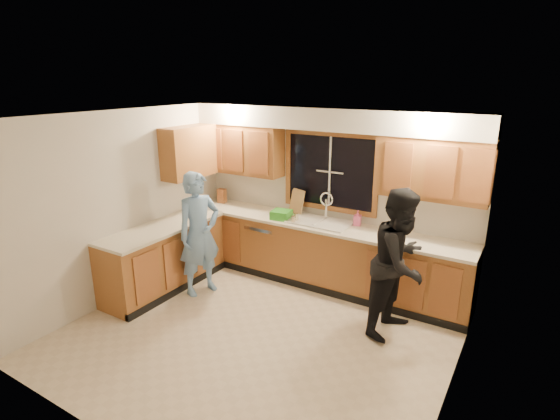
{
  "coord_description": "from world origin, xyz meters",
  "views": [
    {
      "loc": [
        2.55,
        -3.65,
        2.89
      ],
      "look_at": [
        -0.08,
        0.65,
        1.35
      ],
      "focal_mm": 28.0,
      "sensor_mm": 36.0,
      "label": 1
    }
  ],
  "objects_px": {
    "knife_block": "(222,196)",
    "dish_crate": "(281,215)",
    "dishwasher": "(269,245)",
    "soap_bottle": "(358,218)",
    "bowl": "(393,234)",
    "sink": "(320,226)",
    "stove": "(132,272)",
    "woman": "(400,263)",
    "man": "(199,234)"
  },
  "relations": [
    {
      "from": "stove",
      "to": "man",
      "type": "relative_size",
      "value": 0.53
    },
    {
      "from": "knife_block",
      "to": "soap_bottle",
      "type": "height_order",
      "value": "knife_block"
    },
    {
      "from": "dish_crate",
      "to": "soap_bottle",
      "type": "relative_size",
      "value": 1.25
    },
    {
      "from": "man",
      "to": "sink",
      "type": "bearing_deg",
      "value": -31.23
    },
    {
      "from": "knife_block",
      "to": "woman",
      "type": "bearing_deg",
      "value": -20.54
    },
    {
      "from": "sink",
      "to": "dishwasher",
      "type": "bearing_deg",
      "value": -179.01
    },
    {
      "from": "dish_crate",
      "to": "soap_bottle",
      "type": "bearing_deg",
      "value": 16.07
    },
    {
      "from": "sink",
      "to": "bowl",
      "type": "bearing_deg",
      "value": 0.74
    },
    {
      "from": "sink",
      "to": "knife_block",
      "type": "bearing_deg",
      "value": 176.91
    },
    {
      "from": "dishwasher",
      "to": "dish_crate",
      "type": "xyz_separation_m",
      "value": [
        0.29,
        -0.11,
        0.57
      ]
    },
    {
      "from": "stove",
      "to": "knife_block",
      "type": "height_order",
      "value": "knife_block"
    },
    {
      "from": "dishwasher",
      "to": "man",
      "type": "distance_m",
      "value": 1.24
    },
    {
      "from": "sink",
      "to": "dish_crate",
      "type": "height_order",
      "value": "sink"
    },
    {
      "from": "man",
      "to": "knife_block",
      "type": "relative_size",
      "value": 7.52
    },
    {
      "from": "knife_block",
      "to": "bowl",
      "type": "xyz_separation_m",
      "value": [
        2.87,
        -0.09,
        -0.09
      ]
    },
    {
      "from": "woman",
      "to": "stove",
      "type": "bearing_deg",
      "value": 121.24
    },
    {
      "from": "knife_block",
      "to": "bowl",
      "type": "distance_m",
      "value": 2.87
    },
    {
      "from": "stove",
      "to": "dish_crate",
      "type": "xyz_separation_m",
      "value": [
        1.24,
        1.7,
        0.53
      ]
    },
    {
      "from": "sink",
      "to": "soap_bottle",
      "type": "height_order",
      "value": "sink"
    },
    {
      "from": "man",
      "to": "dish_crate",
      "type": "xyz_separation_m",
      "value": [
        0.71,
        0.97,
        0.13
      ]
    },
    {
      "from": "sink",
      "to": "dish_crate",
      "type": "xyz_separation_m",
      "value": [
        -0.56,
        -0.13,
        0.12
      ]
    },
    {
      "from": "sink",
      "to": "soap_bottle",
      "type": "bearing_deg",
      "value": 19.59
    },
    {
      "from": "dish_crate",
      "to": "bowl",
      "type": "relative_size",
      "value": 1.28
    },
    {
      "from": "dishwasher",
      "to": "dish_crate",
      "type": "height_order",
      "value": "dish_crate"
    },
    {
      "from": "sink",
      "to": "dish_crate",
      "type": "relative_size",
      "value": 3.23
    },
    {
      "from": "sink",
      "to": "knife_block",
      "type": "height_order",
      "value": "sink"
    },
    {
      "from": "man",
      "to": "dish_crate",
      "type": "height_order",
      "value": "man"
    },
    {
      "from": "man",
      "to": "bowl",
      "type": "distance_m",
      "value": 2.57
    },
    {
      "from": "sink",
      "to": "dishwasher",
      "type": "distance_m",
      "value": 0.96
    },
    {
      "from": "man",
      "to": "bowl",
      "type": "xyz_separation_m",
      "value": [
        2.31,
        1.11,
        0.09
      ]
    },
    {
      "from": "stove",
      "to": "woman",
      "type": "bearing_deg",
      "value": 20.36
    },
    {
      "from": "sink",
      "to": "knife_block",
      "type": "relative_size",
      "value": 3.79
    },
    {
      "from": "dish_crate",
      "to": "woman",
      "type": "bearing_deg",
      "value": -15.61
    },
    {
      "from": "woman",
      "to": "bowl",
      "type": "distance_m",
      "value": 0.74
    },
    {
      "from": "woman",
      "to": "knife_block",
      "type": "bearing_deg",
      "value": 87.45
    },
    {
      "from": "knife_block",
      "to": "dish_crate",
      "type": "height_order",
      "value": "knife_block"
    },
    {
      "from": "dishwasher",
      "to": "soap_bottle",
      "type": "height_order",
      "value": "soap_bottle"
    },
    {
      "from": "stove",
      "to": "bowl",
      "type": "xyz_separation_m",
      "value": [
        2.84,
        1.84,
        0.5
      ]
    },
    {
      "from": "sink",
      "to": "dishwasher",
      "type": "height_order",
      "value": "sink"
    },
    {
      "from": "stove",
      "to": "soap_bottle",
      "type": "bearing_deg",
      "value": 41.13
    },
    {
      "from": "knife_block",
      "to": "dish_crate",
      "type": "relative_size",
      "value": 0.85
    },
    {
      "from": "man",
      "to": "woman",
      "type": "height_order",
      "value": "woman"
    },
    {
      "from": "knife_block",
      "to": "dish_crate",
      "type": "distance_m",
      "value": 1.29
    },
    {
      "from": "soap_bottle",
      "to": "man",
      "type": "bearing_deg",
      "value": -144.25
    },
    {
      "from": "man",
      "to": "woman",
      "type": "bearing_deg",
      "value": -62.49
    },
    {
      "from": "dishwasher",
      "to": "bowl",
      "type": "height_order",
      "value": "bowl"
    },
    {
      "from": "man",
      "to": "knife_block",
      "type": "xyz_separation_m",
      "value": [
        -0.56,
        1.19,
        0.18
      ]
    },
    {
      "from": "dishwasher",
      "to": "bowl",
      "type": "relative_size",
      "value": 3.95
    },
    {
      "from": "sink",
      "to": "bowl",
      "type": "height_order",
      "value": "sink"
    },
    {
      "from": "soap_bottle",
      "to": "dish_crate",
      "type": "bearing_deg",
      "value": -163.93
    }
  ]
}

